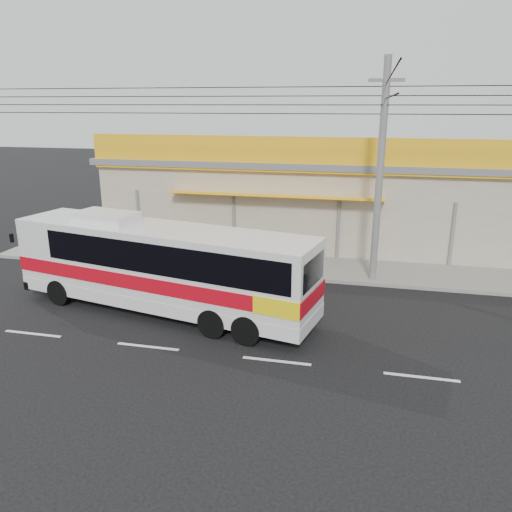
{
  "coord_description": "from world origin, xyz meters",
  "views": [
    {
      "loc": [
        2.28,
        -15.17,
        7.13
      ],
      "look_at": [
        -1.64,
        2.0,
        1.72
      ],
      "focal_mm": 35.0,
      "sensor_mm": 36.0,
      "label": 1
    }
  ],
  "objects_px": {
    "coach_bus": "(166,263)",
    "motorbike_dark": "(147,243)",
    "utility_pole": "(385,99)",
    "motorbike_red": "(70,241)"
  },
  "relations": [
    {
      "from": "coach_bus",
      "to": "motorbike_dark",
      "type": "bearing_deg",
      "value": 132.11
    },
    {
      "from": "coach_bus",
      "to": "utility_pole",
      "type": "distance_m",
      "value": 10.14
    },
    {
      "from": "motorbike_red",
      "to": "motorbike_dark",
      "type": "xyz_separation_m",
      "value": [
        4.0,
        0.3,
        0.03
      ]
    },
    {
      "from": "motorbike_red",
      "to": "motorbike_dark",
      "type": "height_order",
      "value": "motorbike_dark"
    },
    {
      "from": "motorbike_red",
      "to": "utility_pole",
      "type": "relative_size",
      "value": 0.05
    },
    {
      "from": "motorbike_dark",
      "to": "motorbike_red",
      "type": "bearing_deg",
      "value": 123.99
    },
    {
      "from": "motorbike_dark",
      "to": "utility_pole",
      "type": "bearing_deg",
      "value": -68.07
    },
    {
      "from": "motorbike_red",
      "to": "utility_pole",
      "type": "xyz_separation_m",
      "value": [
        14.7,
        -1.15,
        6.7
      ]
    },
    {
      "from": "coach_bus",
      "to": "utility_pole",
      "type": "bearing_deg",
      "value": 46.37
    },
    {
      "from": "coach_bus",
      "to": "motorbike_dark",
      "type": "relative_size",
      "value": 7.32
    }
  ]
}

